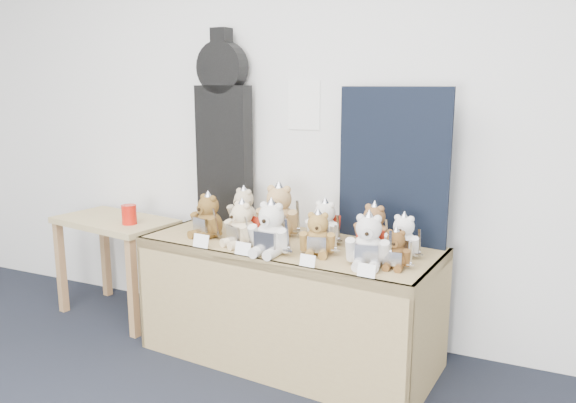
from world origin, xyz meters
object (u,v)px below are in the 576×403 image
at_px(teddy_front_right, 318,235).
at_px(teddy_front_far_right, 368,243).
at_px(side_table, 116,236).
at_px(display_table, 283,271).
at_px(teddy_front_left, 242,226).
at_px(teddy_back_right, 373,228).
at_px(red_cup, 129,215).
at_px(guitar_case, 224,129).
at_px(teddy_back_left, 243,210).
at_px(teddy_back_end, 403,238).
at_px(teddy_back_centre_right, 324,224).
at_px(teddy_back_centre_left, 279,213).
at_px(teddy_front_end, 395,250).
at_px(teddy_front_far_left, 208,218).
at_px(teddy_front_centre, 271,231).

relative_size(teddy_front_right, teddy_front_far_right, 0.87).
bearing_deg(side_table, teddy_front_right, 1.25).
distance_m(display_table, teddy_front_left, 0.35).
bearing_deg(teddy_back_right, red_cup, -161.58).
bearing_deg(teddy_back_right, guitar_case, -177.44).
height_order(teddy_back_left, teddy_back_right, teddy_back_left).
height_order(teddy_front_left, teddy_back_left, same).
height_order(teddy_front_left, teddy_back_end, teddy_front_left).
bearing_deg(teddy_back_right, teddy_front_right, -119.42).
height_order(teddy_front_right, teddy_front_far_right, teddy_front_far_right).
distance_m(teddy_front_far_right, teddy_back_right, 0.31).
bearing_deg(teddy_back_end, teddy_back_centre_right, 175.24).
xyz_separation_m(side_table, teddy_back_centre_left, (1.22, 0.02, 0.27)).
relative_size(teddy_back_left, teddy_back_right, 1.02).
bearing_deg(teddy_back_centre_right, teddy_front_end, -23.09).
distance_m(red_cup, teddy_front_far_left, 0.66).
xyz_separation_m(side_table, teddy_back_right, (1.79, 0.01, 0.25)).
bearing_deg(teddy_front_centre, teddy_back_centre_left, 112.24).
bearing_deg(teddy_back_end, teddy_front_end, -83.86).
relative_size(side_table, teddy_front_far_left, 3.06).
xyz_separation_m(side_table, teddy_back_left, (0.93, 0.11, 0.25)).
bearing_deg(teddy_front_right, teddy_back_left, 136.38).
xyz_separation_m(teddy_front_end, teddy_back_left, (-1.05, 0.37, 0.03)).
distance_m(teddy_front_far_right, teddy_back_centre_left, 0.71).
bearing_deg(teddy_front_far_right, teddy_back_centre_left, 143.80).
bearing_deg(red_cup, teddy_back_left, 14.07).
relative_size(teddy_back_centre_left, teddy_back_end, 1.37).
bearing_deg(teddy_back_right, teddy_back_left, -171.23).
height_order(teddy_front_centre, teddy_front_end, teddy_front_centre).
xyz_separation_m(guitar_case, teddy_back_left, (0.22, -0.14, -0.48)).
bearing_deg(teddy_front_right, side_table, 156.10).
relative_size(display_table, teddy_back_left, 6.07).
height_order(side_table, teddy_back_centre_left, teddy_back_centre_left).
distance_m(teddy_front_far_left, teddy_back_right, 0.96).
distance_m(teddy_front_far_left, teddy_front_right, 0.71).
bearing_deg(side_table, teddy_front_centre, -3.89).
bearing_deg(teddy_front_centre, teddy_back_right, 38.55).
xyz_separation_m(teddy_front_right, teddy_back_end, (0.41, 0.14, -0.00)).
relative_size(teddy_back_centre_left, teddy_back_right, 1.25).
bearing_deg(teddy_back_centre_left, red_cup, 176.77).
height_order(display_table, teddy_back_right, teddy_back_right).
height_order(teddy_front_far_left, teddy_back_right, teddy_front_far_left).
bearing_deg(teddy_back_centre_right, teddy_back_right, 9.42).
bearing_deg(teddy_back_centre_right, guitar_case, 167.58).
distance_m(side_table, teddy_front_far_right, 1.90).
relative_size(teddy_front_end, teddy_back_left, 0.77).
distance_m(teddy_front_right, teddy_back_centre_left, 0.42).
height_order(teddy_front_left, teddy_front_end, teddy_front_left).
xyz_separation_m(teddy_front_far_right, teddy_front_end, (0.13, 0.03, -0.03)).
distance_m(teddy_front_centre, teddy_front_far_right, 0.52).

